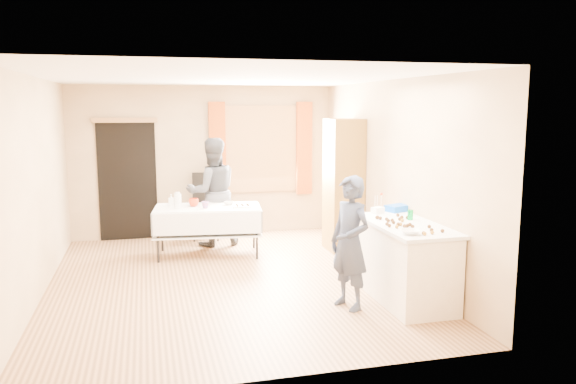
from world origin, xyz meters
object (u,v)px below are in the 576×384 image
object	(u,v)px
counter	(404,262)
girl	(350,243)
cabinet	(343,185)
woman	(212,192)
chair	(206,219)
party_table	(208,226)

from	to	relation	value
counter	girl	xyz separation A→B (m)	(-0.72, -0.10, 0.30)
cabinet	counter	xyz separation A→B (m)	(-0.10, -2.38, -0.58)
cabinet	woman	bearing A→B (deg)	157.83
cabinet	woman	distance (m)	2.11
counter	woman	distance (m)	3.70
cabinet	chair	size ratio (longest dim) A/B	1.84
cabinet	chair	distance (m)	2.49
counter	chair	distance (m)	4.14
cabinet	party_table	world-z (taller)	cabinet
cabinet	party_table	distance (m)	2.19
girl	woman	distance (m)	3.47
chair	girl	bearing A→B (deg)	-64.63
cabinet	counter	size ratio (longest dim) A/B	1.34
counter	chair	xyz separation A→B (m)	(-1.91, 3.67, -0.12)
counter	party_table	world-z (taller)	counter
counter	party_table	distance (m)	3.25
chair	woman	xyz separation A→B (m)	(0.06, -0.49, 0.54)
woman	girl	bearing A→B (deg)	102.36
cabinet	girl	distance (m)	2.62
cabinet	counter	distance (m)	2.45
chair	girl	size ratio (longest dim) A/B	0.75
girl	woman	xyz separation A→B (m)	(-1.14, 3.27, 0.13)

